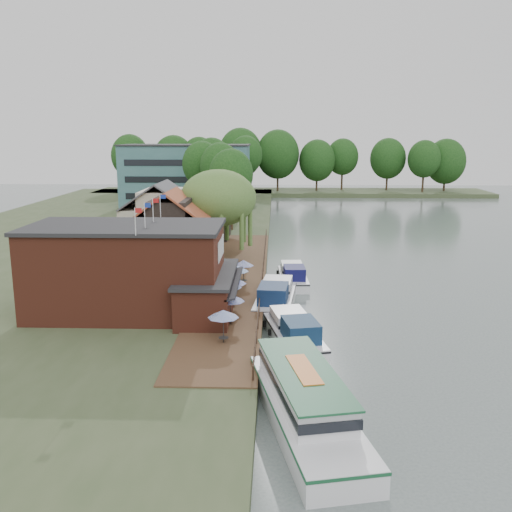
{
  "coord_description": "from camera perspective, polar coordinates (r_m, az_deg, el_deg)",
  "views": [
    {
      "loc": [
        -4.07,
        -45.23,
        15.3
      ],
      "look_at": [
        -6.0,
        12.0,
        3.0
      ],
      "focal_mm": 40.0,
      "sensor_mm": 36.0,
      "label": 1
    }
  ],
  "objects": [
    {
      "name": "hotel_block",
      "position": [
        116.9,
        -6.97,
        8.04
      ],
      "size": [
        25.4,
        12.4,
        12.3
      ],
      "primitive_type": null,
      "color": "#38666B",
      "rests_on": "land_bank"
    },
    {
      "name": "swan",
      "position": [
        34.97,
        3.17,
        -13.45
      ],
      "size": [
        0.44,
        0.44,
        0.44
      ],
      "primitive_type": "sphere",
      "color": "white",
      "rests_on": "ground"
    },
    {
      "name": "tour_boat",
      "position": [
        31.26,
        5.08,
        -14.12
      ],
      "size": [
        6.69,
        14.29,
        3.01
      ],
      "primitive_type": null,
      "rotation": [
        0.0,
        0.0,
        0.21
      ],
      "color": "silver",
      "rests_on": "ground"
    },
    {
      "name": "bank_tree_0",
      "position": [
        86.23,
        -2.5,
        6.65
      ],
      "size": [
        6.63,
        6.63,
        12.2
      ],
      "primitive_type": null,
      "color": "#143811",
      "rests_on": "land_bank"
    },
    {
      "name": "cottage_a",
      "position": [
        61.07,
        -8.41,
        2.52
      ],
      "size": [
        8.6,
        7.6,
        8.5
      ],
      "primitive_type": null,
      "color": "black",
      "rests_on": "land_bank"
    },
    {
      "name": "quay_deck",
      "position": [
        57.18,
        -2.07,
        -2.32
      ],
      "size": [
        6.0,
        50.0,
        0.1
      ],
      "primitive_type": "cube",
      "color": "#47301E",
      "rests_on": "land_bank"
    },
    {
      "name": "cruiser_0",
      "position": [
        42.46,
        3.82,
        -7.24
      ],
      "size": [
        5.34,
        10.68,
        2.49
      ],
      "primitive_type": null,
      "rotation": [
        0.0,
        0.0,
        0.21
      ],
      "color": "white",
      "rests_on": "ground"
    },
    {
      "name": "cottage_b",
      "position": [
        71.33,
        -9.37,
        3.86
      ],
      "size": [
        9.6,
        8.6,
        8.5
      ],
      "primitive_type": null,
      "color": "beige",
      "rests_on": "land_bank"
    },
    {
      "name": "pub",
      "position": [
        46.57,
        -10.44,
        -1.3
      ],
      "size": [
        20.0,
        11.0,
        7.3
      ],
      "primitive_type": null,
      "color": "maroon",
      "rests_on": "land_bank"
    },
    {
      "name": "umbrella_0",
      "position": [
        39.7,
        -3.28,
        -7.03
      ],
      "size": [
        2.18,
        2.18,
        2.38
      ],
      "primitive_type": null,
      "color": "navy",
      "rests_on": "quay_deck"
    },
    {
      "name": "land_bank",
      "position": [
        85.61,
        -15.74,
        1.71
      ],
      "size": [
        50.0,
        140.0,
        1.0
      ],
      "primitive_type": "cube",
      "color": "#384728",
      "rests_on": "ground"
    },
    {
      "name": "bank_tree_1",
      "position": [
        97.26,
        -3.57,
        7.48
      ],
      "size": [
        6.85,
        6.85,
        12.93
      ],
      "primitive_type": null,
      "color": "#143811",
      "rests_on": "land_bank"
    },
    {
      "name": "willow",
      "position": [
        65.19,
        -3.76,
        4.08
      ],
      "size": [
        8.6,
        8.6,
        10.43
      ],
      "primitive_type": null,
      "color": "#476B2D",
      "rests_on": "land_bank"
    },
    {
      "name": "bank_tree_4",
      "position": [
        130.66,
        -1.01,
        8.91
      ],
      "size": [
        7.47,
        7.47,
        13.96
      ],
      "primitive_type": null,
      "color": "#143811",
      "rests_on": "land_bank"
    },
    {
      "name": "umbrella_3",
      "position": [
        48.35,
        -2.38,
        -3.5
      ],
      "size": [
        2.42,
        2.42,
        2.38
      ],
      "primitive_type": null,
      "color": "#1B2599",
      "rests_on": "quay_deck"
    },
    {
      "name": "cottage_c",
      "position": [
        79.5,
        -5.28,
        4.81
      ],
      "size": [
        7.6,
        7.6,
        8.5
      ],
      "primitive_type": null,
      "color": "black",
      "rests_on": "land_bank"
    },
    {
      "name": "umbrella_1",
      "position": [
        43.39,
        -2.54,
        -5.34
      ],
      "size": [
        2.15,
        2.15,
        2.38
      ],
      "primitive_type": null,
      "color": "navy",
      "rests_on": "quay_deck"
    },
    {
      "name": "cruiser_1",
      "position": [
        50.94,
        1.96,
        -3.81
      ],
      "size": [
        4.54,
        11.1,
        2.66
      ],
      "primitive_type": null,
      "rotation": [
        0.0,
        0.0,
        -0.1
      ],
      "color": "silver",
      "rests_on": "ground"
    },
    {
      "name": "bank_tree_5",
      "position": [
        140.26,
        -2.92,
        8.5
      ],
      "size": [
        6.21,
        6.21,
        10.95
      ],
      "primitive_type": null,
      "color": "#143811",
      "rests_on": "land_bank"
    },
    {
      "name": "bank_tree_2",
      "position": [
        102.82,
        -5.39,
        7.75
      ],
      "size": [
        7.02,
        7.02,
        13.1
      ],
      "primitive_type": null,
      "color": "#143811",
      "rests_on": "land_bank"
    },
    {
      "name": "umbrella_4",
      "position": [
        52.59,
        -1.98,
        -2.21
      ],
      "size": [
        2.32,
        2.32,
        2.38
      ],
      "primitive_type": null,
      "color": "#1C4E9B",
      "rests_on": "quay_deck"
    },
    {
      "name": "umbrella_5",
      "position": [
        54.8,
        -1.26,
        -1.62
      ],
      "size": [
        2.02,
        2.02,
        2.38
      ],
      "primitive_type": null,
      "color": "navy",
      "rests_on": "quay_deck"
    },
    {
      "name": "bank_tree_3",
      "position": [
        124.23,
        -4.42,
        8.62
      ],
      "size": [
        8.53,
        8.53,
        13.57
      ],
      "primitive_type": null,
      "color": "#143811",
      "rests_on": "land_bank"
    },
    {
      "name": "ground",
      "position": [
        47.93,
        6.75,
        -6.58
      ],
      "size": [
        260.0,
        260.0,
        0.0
      ],
      "primitive_type": "plane",
      "color": "#4F5B59",
      "rests_on": "ground"
    },
    {
      "name": "cruiser_2",
      "position": [
        59.21,
        3.71,
        -1.75
      ],
      "size": [
        3.53,
        9.57,
        2.26
      ],
      "primitive_type": null,
      "rotation": [
        0.0,
        0.0,
        0.05
      ],
      "color": "silver",
      "rests_on": "ground"
    },
    {
      "name": "umbrella_2",
      "position": [
        47.12,
        -2.64,
        -3.92
      ],
      "size": [
        2.0,
        2.0,
        2.38
      ],
      "primitive_type": null,
      "color": "navy",
      "rests_on": "quay_deck"
    },
    {
      "name": "quay_rail",
      "position": [
        57.43,
        0.65,
        -1.78
      ],
      "size": [
        0.2,
        49.0,
        1.0
      ],
      "primitive_type": null,
      "color": "black",
      "rests_on": "land_bank"
    }
  ]
}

